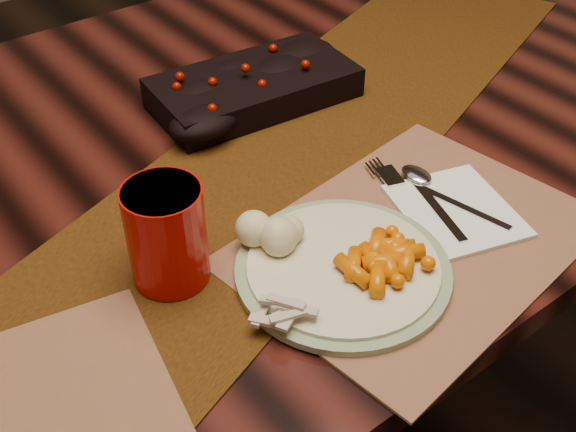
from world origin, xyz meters
TOP-DOWN VIEW (x-y plane):
  - dining_table at (0.00, 0.00)m, footprint 1.80×1.00m
  - table_runner at (0.05, -0.12)m, footprint 1.55×0.82m
  - centerpiece at (0.14, 0.05)m, footprint 0.32×0.19m
  - placemat_main at (0.10, -0.33)m, footprint 0.47×0.37m
  - dinner_plate at (-0.01, -0.33)m, footprint 0.31×0.31m
  - baby_carrots at (0.01, -0.35)m, footprint 0.10×0.09m
  - mashed_potatoes at (-0.05, -0.25)m, footprint 0.10×0.09m
  - turkey_shreds at (-0.12, -0.34)m, footprint 0.09×0.08m
  - napkin at (0.18, -0.33)m, footprint 0.17×0.19m
  - fork at (0.16, -0.29)m, footprint 0.08×0.17m
  - spoon at (0.19, -0.31)m, footprint 0.07×0.16m
  - red_cup at (-0.17, -0.21)m, footprint 0.11×0.11m

SIDE VIEW (x-z plane):
  - dining_table at x=0.00m, z-range 0.00..0.75m
  - table_runner at x=0.05m, z-range 0.75..0.75m
  - placemat_main at x=0.10m, z-range 0.75..0.75m
  - napkin at x=0.18m, z-range 0.75..0.76m
  - dinner_plate at x=-0.01m, z-range 0.75..0.77m
  - spoon at x=0.19m, z-range 0.76..0.76m
  - fork at x=0.16m, z-range 0.76..0.76m
  - turkey_shreds at x=-0.12m, z-range 0.77..0.79m
  - baby_carrots at x=0.01m, z-range 0.77..0.79m
  - centerpiece at x=0.14m, z-range 0.75..0.81m
  - mashed_potatoes at x=-0.05m, z-range 0.77..0.81m
  - red_cup at x=-0.17m, z-range 0.75..0.88m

